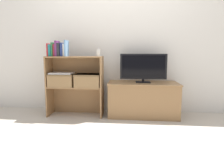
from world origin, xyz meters
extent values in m
plane|color=#BCB2A3|center=(0.00, 0.00, 0.00)|extent=(16.00, 16.00, 0.00)
cube|color=silver|center=(0.00, 0.48, 1.20)|extent=(10.00, 0.05, 2.40)
cube|color=olive|center=(0.48, 0.22, 0.26)|extent=(1.06, 0.44, 0.51)
cube|color=olive|center=(0.48, 0.22, 0.52)|extent=(1.08, 0.46, 0.02)
cube|color=black|center=(0.48, 0.22, 0.54)|extent=(0.22, 0.14, 0.01)
cylinder|color=black|center=(0.48, 0.22, 0.57)|extent=(0.04, 0.04, 0.04)
cube|color=black|center=(0.48, 0.22, 0.78)|extent=(0.71, 0.03, 0.39)
cube|color=black|center=(0.48, 0.20, 0.78)|extent=(0.66, 0.00, 0.34)
cube|color=olive|center=(-1.00, 0.15, 0.24)|extent=(0.02, 0.29, 0.47)
cube|color=olive|center=(-0.16, 0.15, 0.24)|extent=(0.02, 0.29, 0.47)
cube|color=olive|center=(-0.58, 0.28, 0.24)|extent=(0.82, 0.02, 0.47)
cube|color=olive|center=(-0.58, 0.15, 0.46)|extent=(0.82, 0.29, 0.02)
cube|color=olive|center=(-1.00, 0.15, 0.71)|extent=(0.02, 0.29, 0.47)
cube|color=olive|center=(-0.16, 0.15, 0.71)|extent=(0.02, 0.29, 0.47)
cube|color=olive|center=(-0.58, 0.28, 0.71)|extent=(0.82, 0.02, 0.47)
cube|color=olive|center=(-0.58, 0.15, 0.93)|extent=(0.82, 0.29, 0.02)
cube|color=#B22328|center=(-0.97, 0.10, 1.04)|extent=(0.02, 0.12, 0.20)
cube|color=#1E7075|center=(-0.93, 0.10, 1.03)|extent=(0.04, 0.13, 0.18)
cube|color=#286638|center=(-0.90, 0.10, 1.05)|extent=(0.02, 0.13, 0.21)
cube|color=maroon|center=(-0.87, 0.10, 1.03)|extent=(0.03, 0.13, 0.18)
cube|color=#6B2D66|center=(-0.84, 0.10, 1.06)|extent=(0.03, 0.14, 0.23)
cube|color=#232328|center=(-0.80, 0.10, 1.04)|extent=(0.04, 0.15, 0.20)
cube|color=navy|center=(-0.75, 0.10, 1.04)|extent=(0.04, 0.13, 0.20)
cube|color=silver|center=(-0.72, 0.10, 1.04)|extent=(0.02, 0.12, 0.19)
cube|color=#709ECC|center=(-0.69, 0.10, 1.06)|extent=(0.02, 0.15, 0.24)
cube|color=white|center=(-0.21, 0.15, 0.99)|extent=(0.05, 0.04, 0.11)
cylinder|color=silver|center=(-0.21, 0.15, 1.06)|extent=(0.01, 0.01, 0.03)
cube|color=#937047|center=(-0.79, 0.13, 0.57)|extent=(0.38, 0.25, 0.20)
cube|color=brown|center=(-0.79, 0.13, 0.66)|extent=(0.39, 0.26, 0.02)
cube|color=#937047|center=(-0.37, 0.13, 0.57)|extent=(0.38, 0.25, 0.20)
cube|color=brown|center=(-0.37, 0.13, 0.66)|extent=(0.39, 0.26, 0.02)
cube|color=white|center=(-0.79, 0.13, 0.68)|extent=(0.35, 0.24, 0.02)
cylinder|color=#99999E|center=(-0.79, 0.13, 0.69)|extent=(0.02, 0.02, 0.00)
camera|label=1|loc=(0.23, -2.50, 0.98)|focal=28.00mm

